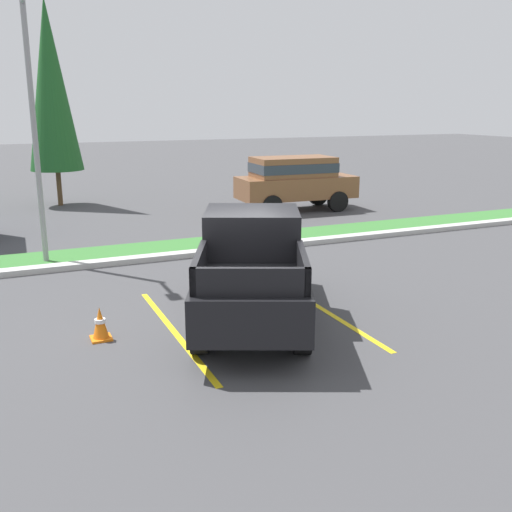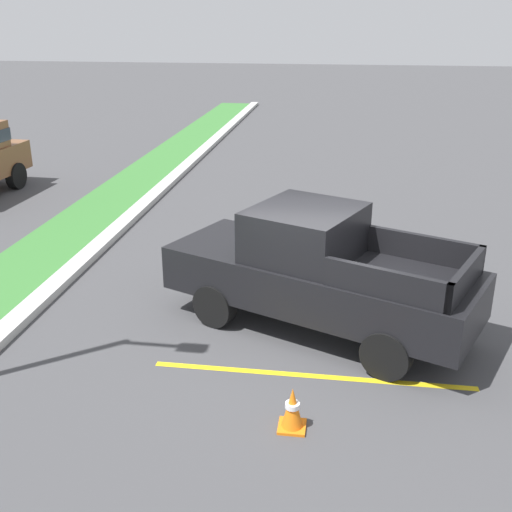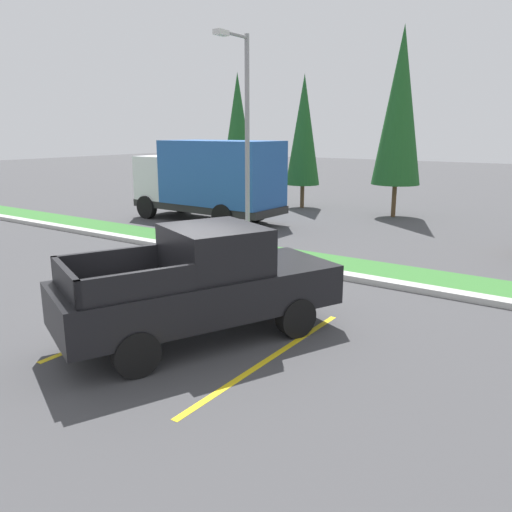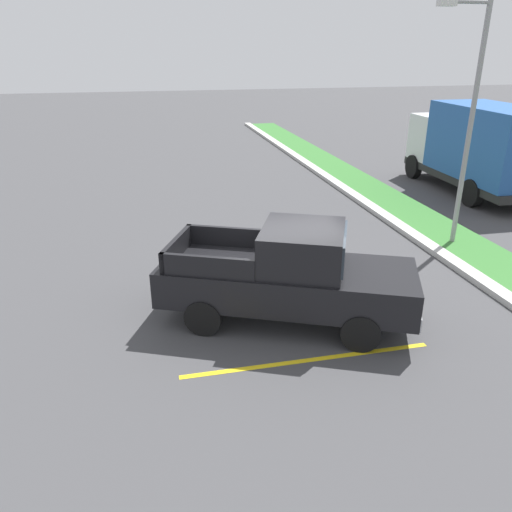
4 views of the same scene
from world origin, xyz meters
The scene contains 6 objects.
ground_plane centered at (0.00, 0.00, 0.00)m, with size 120.00×120.00×0.00m, color #424244.
parking_line_near centered at (-1.16, -0.18, 0.00)m, with size 0.12×4.80×0.01m, color yellow.
parking_line_far centered at (1.94, -0.18, 0.00)m, with size 0.12×4.80×0.01m, color yellow.
curb_strip centered at (0.00, 5.00, 0.07)m, with size 56.00×0.40×0.15m, color #B2B2AD.
pickup_truck_main centered at (0.41, -0.14, 1.04)m, with size 3.84×5.53×2.10m.
traffic_cone centered at (-2.44, 0.00, 0.29)m, with size 0.36×0.36×0.60m.
Camera 2 is at (-9.17, -0.51, 5.04)m, focal length 43.60 mm.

